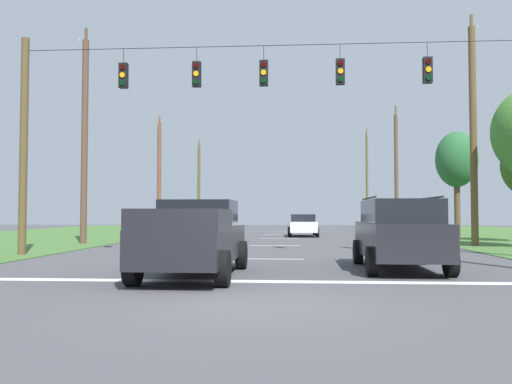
{
  "coord_description": "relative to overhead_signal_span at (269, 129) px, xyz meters",
  "views": [
    {
      "loc": [
        0.8,
        -9.31,
        1.61
      ],
      "look_at": [
        -0.69,
        12.77,
        2.5
      ],
      "focal_mm": 36.65,
      "sensor_mm": 36.0,
      "label": 1
    }
  ],
  "objects": [
    {
      "name": "utility_pole_near_left",
      "position": [
        9.47,
        40.87,
        0.77
      ],
      "size": [
        0.27,
        1.75,
        11.28
      ],
      "color": "brown",
      "rests_on": "ground"
    },
    {
      "name": "tree_roadside_right",
      "position": [
        11.81,
        16.16,
        0.36
      ],
      "size": [
        2.72,
        2.72,
        7.02
      ],
      "color": "brown",
      "rests_on": "ground"
    },
    {
      "name": "utility_pole_distant_right",
      "position": [
        -10.21,
        23.68,
        -0.03
      ],
      "size": [
        0.33,
        1.59,
        9.74
      ],
      "color": "brown",
      "rests_on": "ground"
    },
    {
      "name": "stop_bar_stripe",
      "position": [
        0.01,
        -6.94,
        -4.74
      ],
      "size": [
        15.86,
        0.45,
        0.01
      ],
      "primitive_type": "cube",
      "color": "white",
      "rests_on": "ground"
    },
    {
      "name": "utility_pole_mid_right",
      "position": [
        9.64,
        6.55,
        0.74
      ],
      "size": [
        0.34,
        1.68,
        11.31
      ],
      "color": "brown",
      "rests_on": "ground"
    },
    {
      "name": "lane_dash_2",
      "position": [
        0.01,
        13.9,
        -4.74
      ],
      "size": [
        2.5,
        0.15,
        0.01
      ],
      "primitive_type": "cube",
      "rotation": [
        0.0,
        0.0,
        1.57
      ],
      "color": "white",
      "rests_on": "ground"
    },
    {
      "name": "distant_car_oncoming",
      "position": [
        -3.68,
        10.46,
        -3.95
      ],
      "size": [
        2.3,
        4.43,
        1.52
      ],
      "color": "slate",
      "rests_on": "ground"
    },
    {
      "name": "suv_black",
      "position": [
        3.86,
        -4.19,
        -3.68
      ],
      "size": [
        2.28,
        4.83,
        2.05
      ],
      "color": "black",
      "rests_on": "ground"
    },
    {
      "name": "lane_dash_1",
      "position": [
        0.01,
        6.6,
        -4.74
      ],
      "size": [
        2.5,
        0.15,
        0.01
      ],
      "primitive_type": "cube",
      "rotation": [
        0.0,
        0.0,
        1.57
      ],
      "color": "white",
      "rests_on": "ground"
    },
    {
      "name": "utility_pole_far_right",
      "position": [
        9.39,
        23.86,
        0.24
      ],
      "size": [
        0.31,
        1.97,
        10.41
      ],
      "color": "brown",
      "rests_on": "ground"
    },
    {
      "name": "distant_car_crossing_white",
      "position": [
        1.6,
        16.86,
        -3.95
      ],
      "size": [
        2.09,
        4.33,
        1.52
      ],
      "color": "silver",
      "rests_on": "ground"
    },
    {
      "name": "pickup_truck",
      "position": [
        -1.65,
        -5.99,
        -3.77
      ],
      "size": [
        2.35,
        5.43,
        1.95
      ],
      "color": "black",
      "rests_on": "ground"
    },
    {
      "name": "lane_dash_4",
      "position": [
        0.01,
        25.34,
        -4.74
      ],
      "size": [
        2.5,
        0.15,
        0.01
      ],
      "primitive_type": "cube",
      "rotation": [
        0.0,
        0.0,
        1.57
      ],
      "color": "white",
      "rests_on": "ground"
    },
    {
      "name": "utility_pole_far_left",
      "position": [
        -9.99,
        7.29,
        0.76
      ],
      "size": [
        0.33,
        1.75,
        11.38
      ],
      "color": "brown",
      "rests_on": "ground"
    },
    {
      "name": "lane_dash_0",
      "position": [
        0.01,
        -0.94,
        -4.74
      ],
      "size": [
        2.5,
        0.15,
        0.01
      ],
      "primitive_type": "cube",
      "rotation": [
        0.0,
        0.0,
        1.57
      ],
      "color": "white",
      "rests_on": "ground"
    },
    {
      "name": "overhead_signal_span",
      "position": [
        0.0,
        0.0,
        0.0
      ],
      "size": [
        19.12,
        0.31,
        8.36
      ],
      "color": "brown",
      "rests_on": "ground"
    },
    {
      "name": "ground_plane",
      "position": [
        0.01,
        -9.94,
        -4.74
      ],
      "size": [
        120.0,
        120.0,
        0.0
      ],
      "primitive_type": "plane",
      "color": "#47474C"
    },
    {
      "name": "utility_pole_distant_left",
      "position": [
        -10.02,
        41.49,
        0.18
      ],
      "size": [
        0.33,
        1.88,
        10.3
      ],
      "color": "brown",
      "rests_on": "ground"
    },
    {
      "name": "lane_dash_3",
      "position": [
        0.01,
        19.5,
        -4.74
      ],
      "size": [
        2.5,
        0.15,
        0.01
      ],
      "primitive_type": "cube",
      "rotation": [
        0.0,
        0.0,
        1.57
      ],
      "color": "white",
      "rests_on": "ground"
    }
  ]
}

